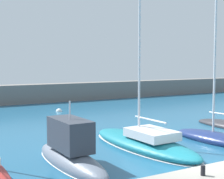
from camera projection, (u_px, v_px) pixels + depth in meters
ground_plane at (195, 168)px, 16.91m from camera, size 120.00×120.00×0.00m
dock_pier at (224, 175)px, 15.34m from camera, size 24.67×2.15×0.38m
breakwater_seawall at (23, 94)px, 43.11m from camera, size 108.00×2.11×2.38m
motorboat_slate_second at (70, 153)px, 17.41m from camera, size 1.90×7.19×3.70m
sailboat_teal_third at (144, 141)px, 20.97m from camera, size 3.24×9.70×20.81m
sailboat_navy_fourth at (215, 137)px, 22.49m from camera, size 2.61×6.46×11.43m
mooring_buoy_white at (59, 112)px, 36.19m from camera, size 0.64×0.64×0.64m
dock_bollard at (203, 170)px, 14.66m from camera, size 0.20×0.20×0.44m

